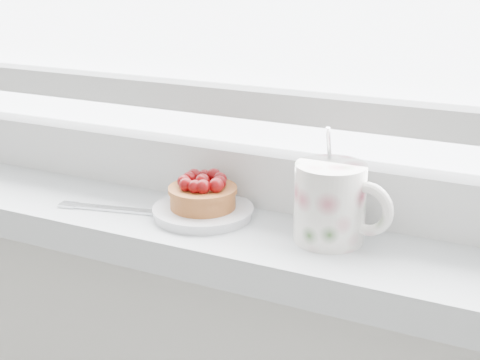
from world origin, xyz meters
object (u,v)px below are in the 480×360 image
Objects in this scene: raspberry_tart at (203,192)px; fork at (140,211)px; floral_mug at (332,202)px; saucer at (203,212)px.

raspberry_tart reaches higher than fork.
saucer is at bearing 179.86° from floral_mug.
floral_mug is at bearing -0.24° from raspberry_tart.
floral_mug is at bearing -0.14° from saucer.
fork is at bearing -161.59° from saucer.
fork is at bearing -174.10° from floral_mug.
fork is (-0.08, -0.03, -0.03)m from raspberry_tart.
floral_mug is 0.58× the size of fork.
raspberry_tart is 0.08m from fork.
fork is (-0.08, -0.03, -0.00)m from saucer.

